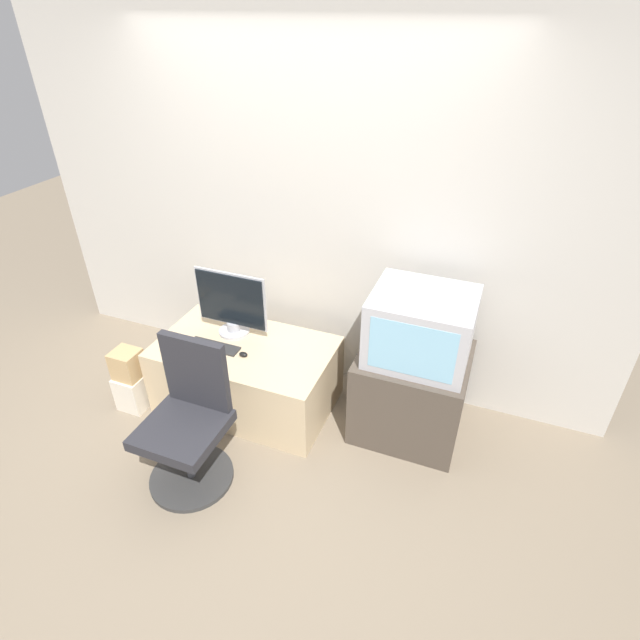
# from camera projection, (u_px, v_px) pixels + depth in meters

# --- Properties ---
(ground_plane) EXTENTS (12.00, 12.00, 0.00)m
(ground_plane) POSITION_uv_depth(u_px,v_px,m) (231.00, 485.00, 3.12)
(ground_plane) COLOR #7F705B
(wall_back) EXTENTS (4.40, 0.05, 2.60)m
(wall_back) POSITION_uv_depth(u_px,v_px,m) (310.00, 215.00, 3.44)
(wall_back) COLOR beige
(wall_back) RESTS_ON ground_plane
(desk) EXTENTS (1.24, 0.73, 0.50)m
(desk) POSITION_uv_depth(u_px,v_px,m) (247.00, 374.00, 3.64)
(desk) COLOR #CCB289
(desk) RESTS_ON ground_plane
(side_stand) EXTENTS (0.70, 0.64, 0.63)m
(side_stand) POSITION_uv_depth(u_px,v_px,m) (410.00, 392.00, 3.38)
(side_stand) COLOR #4C4238
(side_stand) RESTS_ON ground_plane
(main_monitor) EXTENTS (0.54, 0.22, 0.48)m
(main_monitor) POSITION_uv_depth(u_px,v_px,m) (231.00, 304.00, 3.52)
(main_monitor) COLOR #B2B2B7
(main_monitor) RESTS_ON desk
(keyboard) EXTENTS (0.37, 0.11, 0.01)m
(keyboard) POSITION_uv_depth(u_px,v_px,m) (214.00, 346.00, 3.49)
(keyboard) COLOR #2D2D2D
(keyboard) RESTS_ON desk
(mouse) EXTENTS (0.06, 0.04, 0.03)m
(mouse) POSITION_uv_depth(u_px,v_px,m) (243.00, 354.00, 3.39)
(mouse) COLOR black
(mouse) RESTS_ON desk
(crt_tv) EXTENTS (0.62, 0.53, 0.45)m
(crt_tv) POSITION_uv_depth(u_px,v_px,m) (421.00, 327.00, 3.08)
(crt_tv) COLOR #B7B7BC
(crt_tv) RESTS_ON side_stand
(office_chair) EXTENTS (0.52, 0.52, 0.94)m
(office_chair) POSITION_uv_depth(u_px,v_px,m) (189.00, 426.00, 2.99)
(office_chair) COLOR #333333
(office_chair) RESTS_ON ground_plane
(cardboard_box_lower) EXTENTS (0.20, 0.21, 0.27)m
(cardboard_box_lower) POSITION_uv_depth(u_px,v_px,m) (134.00, 390.00, 3.66)
(cardboard_box_lower) COLOR beige
(cardboard_box_lower) RESTS_ON ground_plane
(cardboard_box_upper) EXTENTS (0.19, 0.18, 0.21)m
(cardboard_box_upper) POSITION_uv_depth(u_px,v_px,m) (127.00, 364.00, 3.53)
(cardboard_box_upper) COLOR tan
(cardboard_box_upper) RESTS_ON cardboard_box_lower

